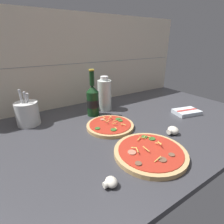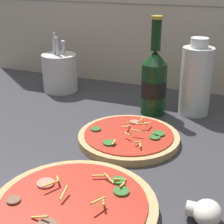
{
  "view_description": "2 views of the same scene",
  "coord_description": "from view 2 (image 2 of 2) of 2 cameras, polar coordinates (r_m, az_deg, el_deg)",
  "views": [
    {
      "loc": [
        -51.14,
        -64.43,
        43.79
      ],
      "look_at": [
        -7.27,
        2.16,
        11.04
      ],
      "focal_mm": 28.0,
      "sensor_mm": 36.0,
      "label": 1
    },
    {
      "loc": [
        16.08,
        -66.12,
        40.1
      ],
      "look_at": [
        -10.3,
        -2.03,
        11.44
      ],
      "focal_mm": 55.0,
      "sensor_mm": 36.0,
      "label": 2
    }
  ],
  "objects": [
    {
      "name": "counter_slab",
      "position": [
        0.78,
        7.61,
        -7.48
      ],
      "size": [
        160.0,
        90.0,
        2.5
      ],
      "color": "#38383D",
      "rests_on": "ground"
    },
    {
      "name": "tile_backsplash",
      "position": [
        1.13,
        14.75,
        16.65
      ],
      "size": [
        160.0,
        1.13,
        60.0
      ],
      "color": "beige",
      "rests_on": "ground"
    },
    {
      "name": "pizza_near",
      "position": [
        0.6,
        -6.38,
        -15.46
      ],
      "size": [
        28.21,
        28.21,
        4.21
      ],
      "color": "tan",
      "rests_on": "counter_slab"
    },
    {
      "name": "pizza_far",
      "position": [
        0.82,
        2.79,
        -4.21
      ],
      "size": [
        24.01,
        24.01,
        4.01
      ],
      "color": "tan",
      "rests_on": "counter_slab"
    },
    {
      "name": "beer_bottle",
      "position": [
        0.95,
        6.99,
        5.11
      ],
      "size": [
        7.06,
        7.06,
        26.89
      ],
      "color": "#143819",
      "rests_on": "counter_slab"
    },
    {
      "name": "oil_bottle",
      "position": [
        0.97,
        13.78,
        5.22
      ],
      "size": [
        8.55,
        8.55,
        21.27
      ],
      "color": "silver",
      "rests_on": "counter_slab"
    },
    {
      "name": "mushroom_right",
      "position": [
        0.59,
        15.3,
        -15.78
      ],
      "size": [
        5.66,
        5.39,
        3.77
      ],
      "color": "white",
      "rests_on": "counter_slab"
    },
    {
      "name": "utensil_crock",
      "position": [
        1.16,
        -8.65,
        6.56
      ],
      "size": [
        11.44,
        11.44,
        19.22
      ],
      "color": "silver",
      "rests_on": "counter_slab"
    }
  ]
}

